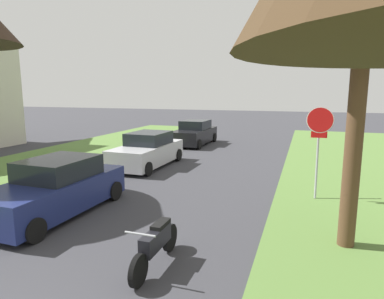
{
  "coord_description": "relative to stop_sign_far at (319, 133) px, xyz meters",
  "views": [
    {
      "loc": [
        4.43,
        -0.89,
        3.44
      ],
      "look_at": [
        0.41,
        10.94,
        1.27
      ],
      "focal_mm": 31.26,
      "sensor_mm": 36.0,
      "label": 1
    }
  ],
  "objects": [
    {
      "name": "stop_sign_far",
      "position": [
        0.0,
        0.0,
        0.0
      ],
      "size": [
        0.81,
        0.62,
        2.93
      ],
      "color": "#9EA0A5",
      "rests_on": "grass_verge_right"
    },
    {
      "name": "parked_sedan_navy",
      "position": [
        -7.01,
        -3.68,
        -1.44
      ],
      "size": [
        2.03,
        4.44,
        1.57
      ],
      "color": "navy",
      "rests_on": "ground"
    },
    {
      "name": "parked_sedan_silver",
      "position": [
        -7.3,
        2.73,
        -1.44
      ],
      "size": [
        2.03,
        4.44,
        1.57
      ],
      "color": "#BCBCC1",
      "rests_on": "ground"
    },
    {
      "name": "parked_sedan_black",
      "position": [
        -7.27,
        9.58,
        -1.44
      ],
      "size": [
        2.03,
        4.44,
        1.57
      ],
      "color": "black",
      "rests_on": "ground"
    },
    {
      "name": "parked_motorcycle",
      "position": [
        -3.09,
        -5.45,
        -1.68
      ],
      "size": [
        0.6,
        2.05,
        0.97
      ],
      "color": "black",
      "rests_on": "ground"
    }
  ]
}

